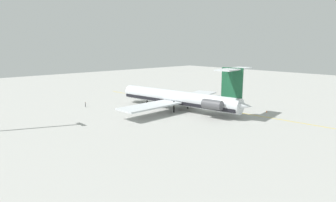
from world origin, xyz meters
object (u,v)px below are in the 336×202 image
object	(u,v)px
safety_cone_wingtip	(267,111)
main_jetliner	(181,98)
ground_crew_near_tail	(157,91)
safety_cone_nose	(149,95)
ground_crew_near_nose	(85,104)

from	to	relation	value
safety_cone_wingtip	main_jetliner	bearing A→B (deg)	41.12
ground_crew_near_tail	safety_cone_nose	xyz separation A→B (m)	(-1.77, 5.46, -0.79)
safety_cone_wingtip	safety_cone_nose	bearing A→B (deg)	8.44
ground_crew_near_nose	safety_cone_wingtip	size ratio (longest dim) A/B	3.07
main_jetliner	safety_cone_nose	distance (m)	29.81
main_jetliner	ground_crew_near_nose	world-z (taller)	main_jetliner
main_jetliner	ground_crew_near_nose	size ratio (longest dim) A/B	28.48
main_jetliner	safety_cone_wingtip	xyz separation A→B (m)	(-19.50, -17.02, -3.55)
safety_cone_wingtip	ground_crew_near_nose	bearing A→B (deg)	39.73
ground_crew_near_nose	ground_crew_near_tail	bearing A→B (deg)	178.00
safety_cone_nose	safety_cone_wingtip	world-z (taller)	same
main_jetliner	ground_crew_near_tail	xyz separation A→B (m)	(29.62, -15.47, -2.76)
ground_crew_near_tail	safety_cone_wingtip	distance (m)	49.15
ground_crew_near_tail	safety_cone_nose	bearing A→B (deg)	-84.99
ground_crew_near_nose	safety_cone_nose	distance (m)	29.76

